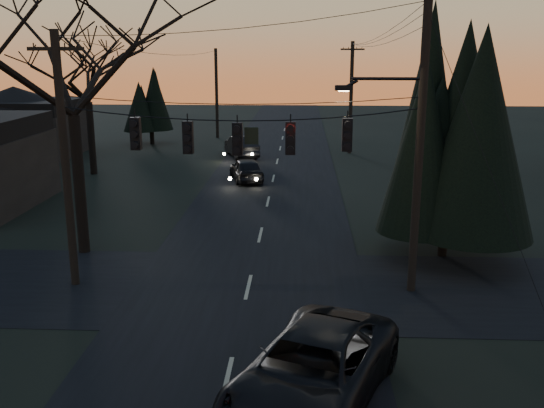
{
  "coord_description": "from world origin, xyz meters",
  "views": [
    {
      "loc": [
        1.76,
        -9.25,
        7.87
      ],
      "look_at": [
        0.9,
        8.25,
        3.4
      ],
      "focal_mm": 40.0,
      "sensor_mm": 36.0,
      "label": 1
    }
  ],
  "objects_px": {
    "utility_pole_left": "(76,284)",
    "utility_pole_far_r": "(349,153)",
    "utility_pole_right": "(411,290)",
    "sedan_oncoming_b": "(241,146)",
    "sedan_oncoming_a": "(246,170)",
    "evergreen_right": "(451,134)",
    "suv_near": "(313,371)",
    "utility_pole_far_l": "(218,138)",
    "bare_tree_left": "(69,56)"
  },
  "relations": [
    {
      "from": "utility_pole_right",
      "to": "sedan_oncoming_b",
      "type": "distance_m",
      "value": 27.17
    },
    {
      "from": "utility_pole_right",
      "to": "sedan_oncoming_a",
      "type": "xyz_separation_m",
      "value": [
        -7.13,
        17.25,
        0.71
      ]
    },
    {
      "from": "sedan_oncoming_a",
      "to": "bare_tree_left",
      "type": "bearing_deg",
      "value": 54.48
    },
    {
      "from": "sedan_oncoming_b",
      "to": "bare_tree_left",
      "type": "bearing_deg",
      "value": 60.56
    },
    {
      "from": "utility_pole_left",
      "to": "evergreen_right",
      "type": "height_order",
      "value": "evergreen_right"
    },
    {
      "from": "utility_pole_far_l",
      "to": "sedan_oncoming_b",
      "type": "xyz_separation_m",
      "value": [
        3.22,
        -10.13,
        0.8
      ]
    },
    {
      "from": "bare_tree_left",
      "to": "sedan_oncoming_b",
      "type": "bearing_deg",
      "value": 79.6
    },
    {
      "from": "suv_near",
      "to": "sedan_oncoming_b",
      "type": "bearing_deg",
      "value": 120.31
    },
    {
      "from": "utility_pole_far_l",
      "to": "suv_near",
      "type": "height_order",
      "value": "utility_pole_far_l"
    },
    {
      "from": "utility_pole_left",
      "to": "utility_pole_far_r",
      "type": "distance_m",
      "value": 30.27
    },
    {
      "from": "bare_tree_left",
      "to": "evergreen_right",
      "type": "relative_size",
      "value": 1.29
    },
    {
      "from": "utility_pole_far_l",
      "to": "evergreen_right",
      "type": "bearing_deg",
      "value": -67.58
    },
    {
      "from": "sedan_oncoming_b",
      "to": "utility_pole_far_r",
      "type": "bearing_deg",
      "value": 175.41
    },
    {
      "from": "utility_pole_left",
      "to": "utility_pole_far_r",
      "type": "height_order",
      "value": "same"
    },
    {
      "from": "utility_pole_left",
      "to": "utility_pole_right",
      "type": "bearing_deg",
      "value": 0.0
    },
    {
      "from": "utility_pole_far_r",
      "to": "bare_tree_left",
      "type": "bearing_deg",
      "value": -116.78
    },
    {
      "from": "utility_pole_far_r",
      "to": "utility_pole_far_l",
      "type": "distance_m",
      "value": 14.01
    },
    {
      "from": "utility_pole_far_l",
      "to": "sedan_oncoming_b",
      "type": "relative_size",
      "value": 1.66
    },
    {
      "from": "utility_pole_left",
      "to": "utility_pole_far_r",
      "type": "xyz_separation_m",
      "value": [
        11.5,
        28.0,
        0.0
      ]
    },
    {
      "from": "utility_pole_far_r",
      "to": "evergreen_right",
      "type": "bearing_deg",
      "value": -85.68
    },
    {
      "from": "utility_pole_far_l",
      "to": "bare_tree_left",
      "type": "bearing_deg",
      "value": -91.59
    },
    {
      "from": "utility_pole_far_l",
      "to": "sedan_oncoming_a",
      "type": "xyz_separation_m",
      "value": [
        4.37,
        -18.75,
        0.71
      ]
    },
    {
      "from": "evergreen_right",
      "to": "utility_pole_right",
      "type": "bearing_deg",
      "value": -116.55
    },
    {
      "from": "sedan_oncoming_a",
      "to": "evergreen_right",
      "type": "bearing_deg",
      "value": 108.8
    },
    {
      "from": "bare_tree_left",
      "to": "suv_near",
      "type": "xyz_separation_m",
      "value": [
        8.98,
        -10.34,
        -6.81
      ]
    },
    {
      "from": "utility_pole_far_l",
      "to": "evergreen_right",
      "type": "relative_size",
      "value": 0.95
    },
    {
      "from": "utility_pole_far_l",
      "to": "utility_pole_far_r",
      "type": "bearing_deg",
      "value": -34.82
    },
    {
      "from": "utility_pole_right",
      "to": "utility_pole_far_l",
      "type": "bearing_deg",
      "value": 107.72
    },
    {
      "from": "utility_pole_right",
      "to": "utility_pole_left",
      "type": "relative_size",
      "value": 1.18
    },
    {
      "from": "suv_near",
      "to": "sedan_oncoming_a",
      "type": "relative_size",
      "value": 1.43
    },
    {
      "from": "utility_pole_left",
      "to": "suv_near",
      "type": "height_order",
      "value": "utility_pole_left"
    },
    {
      "from": "utility_pole_right",
      "to": "utility_pole_left",
      "type": "distance_m",
      "value": 11.5
    },
    {
      "from": "suv_near",
      "to": "utility_pole_far_r",
      "type": "bearing_deg",
      "value": 106.27
    },
    {
      "from": "sedan_oncoming_a",
      "to": "utility_pole_right",
      "type": "bearing_deg",
      "value": 97.81
    },
    {
      "from": "utility_pole_right",
      "to": "sedan_oncoming_b",
      "type": "xyz_separation_m",
      "value": [
        -8.28,
        25.87,
        0.8
      ]
    },
    {
      "from": "utility_pole_far_r",
      "to": "sedan_oncoming_a",
      "type": "xyz_separation_m",
      "value": [
        -7.13,
        -10.75,
        0.71
      ]
    },
    {
      "from": "utility_pole_far_l",
      "to": "sedan_oncoming_a",
      "type": "height_order",
      "value": "utility_pole_far_l"
    },
    {
      "from": "utility_pole_right",
      "to": "evergreen_right",
      "type": "height_order",
      "value": "evergreen_right"
    },
    {
      "from": "utility_pole_far_l",
      "to": "sedan_oncoming_b",
      "type": "distance_m",
      "value": 10.66
    },
    {
      "from": "suv_near",
      "to": "sedan_oncoming_a",
      "type": "bearing_deg",
      "value": 120.59
    },
    {
      "from": "evergreen_right",
      "to": "suv_near",
      "type": "distance_m",
      "value": 12.48
    },
    {
      "from": "utility_pole_far_r",
      "to": "sedan_oncoming_a",
      "type": "relative_size",
      "value": 2.04
    },
    {
      "from": "evergreen_right",
      "to": "sedan_oncoming_a",
      "type": "relative_size",
      "value": 2.03
    },
    {
      "from": "utility_pole_right",
      "to": "suv_near",
      "type": "xyz_separation_m",
      "value": [
        -3.42,
        -6.91,
        0.83
      ]
    },
    {
      "from": "utility_pole_far_r",
      "to": "suv_near",
      "type": "relative_size",
      "value": 1.42
    },
    {
      "from": "utility_pole_far_r",
      "to": "utility_pole_far_l",
      "type": "height_order",
      "value": "utility_pole_far_r"
    },
    {
      "from": "utility_pole_far_l",
      "to": "bare_tree_left",
      "type": "relative_size",
      "value": 0.73
    },
    {
      "from": "bare_tree_left",
      "to": "sedan_oncoming_b",
      "type": "height_order",
      "value": "bare_tree_left"
    },
    {
      "from": "bare_tree_left",
      "to": "suv_near",
      "type": "distance_m",
      "value": 15.3
    },
    {
      "from": "evergreen_right",
      "to": "suv_near",
      "type": "xyz_separation_m",
      "value": [
        -5.26,
        -10.59,
        -3.98
      ]
    }
  ]
}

